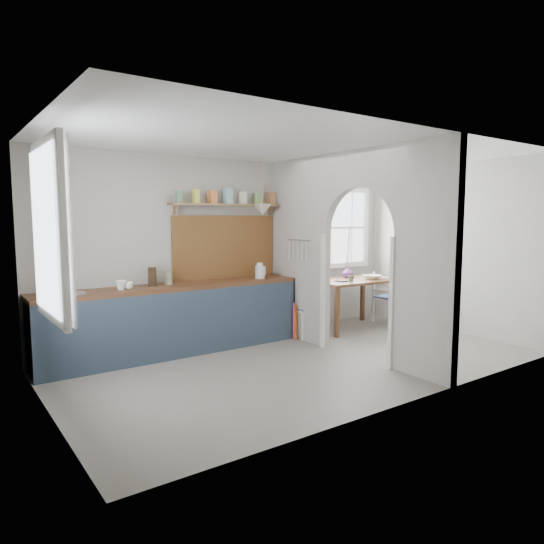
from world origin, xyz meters
TOP-DOWN VIEW (x-y plane):
  - floor at (0.00, 0.00)m, footprint 5.80×3.20m
  - ceiling at (0.00, 0.00)m, footprint 5.80×3.20m
  - walls at (0.00, 0.00)m, footprint 5.81×3.21m
  - partition at (0.70, 0.06)m, footprint 0.12×3.20m
  - kitchen_window at (-2.87, 0.00)m, footprint 0.10×1.16m
  - nook_window at (1.80, 1.56)m, footprint 1.76×0.10m
  - counter at (-1.13, 1.33)m, footprint 3.50×0.60m
  - sink at (-2.43, 1.30)m, footprint 0.40×0.40m
  - backsplash at (-0.20, 1.58)m, footprint 1.65×0.03m
  - shelf at (-0.20, 1.49)m, footprint 1.75×0.20m
  - pendant_lamp at (0.15, 1.15)m, footprint 0.26×0.26m
  - utensil_rail at (0.61, 0.90)m, footprint 0.02×0.50m
  - dining_table at (1.77, 1.01)m, footprint 1.32×0.93m
  - chair_left at (0.81, 1.02)m, footprint 0.41×0.41m
  - chair_right at (2.62, 0.97)m, footprint 0.42×0.42m
  - kettle at (0.18, 1.25)m, footprint 0.19×0.16m
  - mug_a at (-1.84, 1.27)m, footprint 0.16×0.16m
  - mug_b at (-1.73, 1.28)m, footprint 0.14×0.14m
  - knife_block at (-1.39, 1.40)m, footprint 0.15×0.18m
  - jar at (-1.17, 1.40)m, footprint 0.12×0.12m
  - towel_magenta at (0.58, 0.97)m, footprint 0.02×0.03m
  - towel_orange at (0.58, 0.93)m, footprint 0.02×0.03m
  - bowl at (2.08, 0.86)m, footprint 0.31×0.31m
  - table_cup at (1.61, 0.85)m, footprint 0.11×0.11m
  - plate at (1.49, 0.95)m, footprint 0.21×0.21m
  - vase at (1.90, 1.22)m, footprint 0.23×0.23m

SIDE VIEW (x-z plane):
  - floor at x=0.00m, z-range -0.01..0.01m
  - towel_orange at x=0.58m, z-range -0.01..0.51m
  - towel_magenta at x=0.58m, z-range 0.01..0.54m
  - dining_table at x=1.77m, z-range 0.00..0.79m
  - chair_right at x=2.62m, z-range 0.00..0.86m
  - chair_left at x=0.81m, z-range 0.00..0.87m
  - counter at x=-1.13m, z-range 0.01..0.91m
  - plate at x=1.49m, z-range 0.79..0.80m
  - bowl at x=2.08m, z-range 0.79..0.85m
  - table_cup at x=1.61m, z-range 0.79..0.88m
  - vase at x=1.90m, z-range 0.79..0.97m
  - sink at x=-2.43m, z-range 0.88..0.90m
  - mug_b at x=-1.73m, z-range 0.90..0.99m
  - mug_a at x=-1.84m, z-range 0.90..1.01m
  - jar at x=-1.17m, z-range 0.90..1.08m
  - kettle at x=0.18m, z-range 0.90..1.12m
  - knife_block at x=-1.39m, z-range 0.90..1.13m
  - walls at x=0.00m, z-range 0.00..2.60m
  - backsplash at x=-0.20m, z-range 0.90..1.80m
  - utensil_rail at x=0.61m, z-range 1.44..1.46m
  - partition at x=0.70m, z-range 0.15..2.75m
  - nook_window at x=1.80m, z-range 0.95..2.25m
  - kitchen_window at x=-2.87m, z-range 0.90..2.40m
  - pendant_lamp at x=0.15m, z-range 1.80..1.96m
  - shelf at x=-0.20m, z-range 1.90..2.11m
  - ceiling at x=0.00m, z-range 2.60..2.60m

